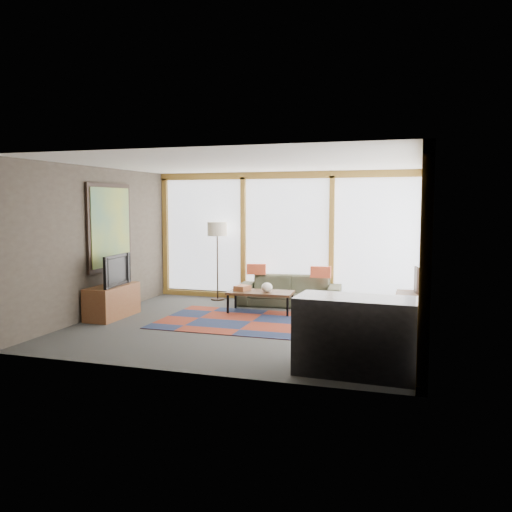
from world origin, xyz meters
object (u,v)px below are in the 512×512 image
(sofa, at_px, (290,291))
(bookshelf, at_px, (406,317))
(floor_lamp, at_px, (217,261))
(coffee_table, at_px, (261,302))
(television, at_px, (112,270))
(tv_console, at_px, (112,301))
(bar_counter, at_px, (358,336))

(sofa, xyz_separation_m, bookshelf, (2.24, -1.73, -0.03))
(floor_lamp, height_order, coffee_table, floor_lamp)
(television, bearing_deg, floor_lamp, -32.07)
(tv_console, distance_m, bar_counter, 4.83)
(coffee_table, height_order, television, television)
(bookshelf, bearing_deg, television, -176.41)
(tv_console, distance_m, television, 0.55)
(television, bearing_deg, bookshelf, -92.18)
(coffee_table, bearing_deg, bar_counter, -55.28)
(tv_console, height_order, bar_counter, bar_counter)
(floor_lamp, bearing_deg, coffee_table, -38.92)
(floor_lamp, height_order, bookshelf, floor_lamp)
(floor_lamp, distance_m, bookshelf, 4.26)
(bookshelf, height_order, television, television)
(sofa, height_order, floor_lamp, floor_lamp)
(floor_lamp, height_order, bar_counter, floor_lamp)
(sofa, distance_m, bar_counter, 4.28)
(television, distance_m, bar_counter, 4.80)
(bookshelf, distance_m, tv_console, 4.91)
(sofa, bearing_deg, bar_counter, -70.87)
(sofa, distance_m, coffee_table, 0.91)
(television, bearing_deg, tv_console, 47.83)
(bookshelf, xyz_separation_m, tv_console, (-4.90, -0.28, 0.02))
(coffee_table, xyz_separation_m, bar_counter, (2.11, -3.04, 0.26))
(floor_lamp, xyz_separation_m, bar_counter, (3.33, -4.03, -0.35))
(bookshelf, distance_m, bar_counter, 2.22)
(floor_lamp, bearing_deg, bookshelf, -26.27)
(sofa, distance_m, bookshelf, 2.83)
(coffee_table, relative_size, bookshelf, 0.56)
(bar_counter, bearing_deg, floor_lamp, 132.41)
(coffee_table, height_order, bookshelf, bookshelf)
(bar_counter, bearing_deg, television, 159.99)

